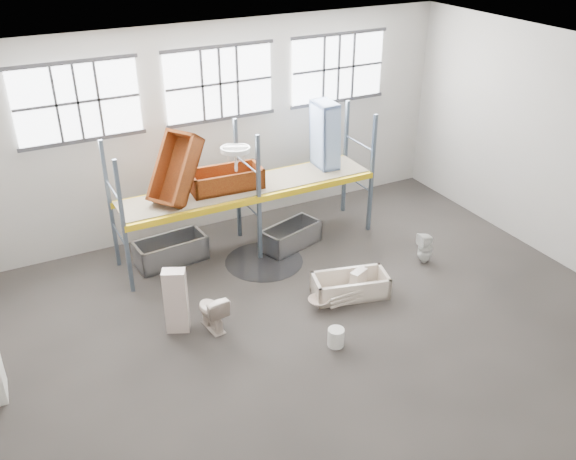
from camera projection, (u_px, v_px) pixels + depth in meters
floor at (323, 327)px, 12.09m from camera, size 12.00×10.00×0.10m
ceiling at (332, 66)px, 9.66m from camera, size 12.00×10.00×0.10m
wall_back at (220, 128)px, 14.82m from camera, size 12.00×0.10×5.00m
wall_front at (555, 390)px, 6.93m from camera, size 12.00×0.10×5.00m
wall_right at (568, 153)px, 13.32m from camera, size 0.10×10.00×5.00m
window_left at (77, 102)px, 12.91m from camera, size 2.60×0.04×1.60m
window_mid at (220, 83)px, 14.21m from camera, size 2.60×0.04×1.60m
window_right at (338, 68)px, 15.50m from camera, size 2.60×0.04×1.60m
rack_upright_la at (124, 229)px, 12.40m from camera, size 0.08×0.08×3.00m
rack_upright_lb at (110, 206)px, 13.34m from camera, size 0.08×0.08×3.00m
rack_upright_ma at (259, 199)px, 13.61m from camera, size 0.08×0.08×3.00m
rack_upright_mb at (238, 180)px, 14.55m from camera, size 0.08×0.08×3.00m
rack_upright_ra at (372, 175)px, 14.83m from camera, size 0.08×0.08×3.00m
rack_upright_rb at (345, 158)px, 15.76m from camera, size 0.08×0.08×3.00m
rack_beam_front at (259, 199)px, 13.61m from camera, size 6.00×0.10×0.14m
rack_beam_back at (238, 180)px, 14.55m from camera, size 6.00×0.10×0.14m
shelf_deck at (248, 186)px, 14.04m from camera, size 5.90×1.10×0.03m
wet_patch at (264, 261)px, 14.17m from camera, size 1.80×1.80×0.00m
bathtub_beige at (350, 285)px, 12.89m from camera, size 1.69×1.10×0.46m
cistern_spare at (358, 278)px, 13.03m from camera, size 0.44×0.33×0.38m
sink_in_tub at (319, 302)px, 12.49m from camera, size 0.59×0.59×0.16m
toilet_beige at (212, 311)px, 11.82m from camera, size 0.52×0.81×0.78m
cistern_tall at (176, 301)px, 11.64m from camera, size 0.51×0.43×1.33m
toilet_white at (425, 248)px, 13.98m from camera, size 0.37×0.36×0.73m
steel_tub_left at (171, 250)px, 14.03m from camera, size 1.64×0.87×0.58m
steel_tub_right at (291, 236)px, 14.69m from camera, size 1.58×1.07×0.53m
rust_tub_flat at (226, 179)px, 13.80m from camera, size 1.67×0.86×0.46m
rust_tub_tilted at (175, 169)px, 13.07m from camera, size 1.48×1.35×1.56m
sink_on_shelf at (236, 170)px, 13.56m from camera, size 0.80×0.73×0.58m
blue_tub_upright at (325, 135)px, 14.67m from camera, size 0.55×0.78×1.62m
bucket at (336, 337)px, 11.44m from camera, size 0.36×0.36×0.36m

